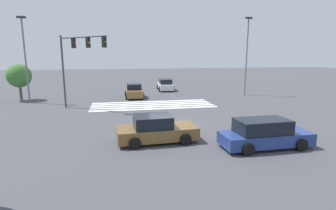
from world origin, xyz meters
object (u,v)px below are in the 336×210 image
at_px(tree_corner_a, 19,76).
at_px(car_3, 134,91).
at_px(street_light_pole_a, 25,53).
at_px(street_light_pole_b, 247,50).
at_px(traffic_signal_mast, 76,55).
at_px(car_2, 156,130).
at_px(car_4, 165,85).
at_px(car_1, 264,134).

bearing_deg(tree_corner_a, car_3, 178.35).
distance_m(street_light_pole_a, street_light_pole_b, 24.31).
relative_size(traffic_signal_mast, car_2, 1.43).
bearing_deg(street_light_pole_b, tree_corner_a, -2.67).
height_order(traffic_signal_mast, car_4, traffic_signal_mast).
xyz_separation_m(car_3, tree_corner_a, (12.22, -0.35, 1.95)).
distance_m(car_2, street_light_pole_a, 18.81).
bearing_deg(street_light_pole_b, car_4, -35.30).
xyz_separation_m(traffic_signal_mast, car_1, (-11.08, 11.99, -4.14)).
height_order(car_3, street_light_pole_b, street_light_pole_b).
bearing_deg(car_3, traffic_signal_mast, -41.00).
relative_size(traffic_signal_mast, car_4, 1.49).
height_order(car_3, tree_corner_a, tree_corner_a).
distance_m(car_3, street_light_pole_a, 11.79).
bearing_deg(car_2, street_light_pole_b, 46.19).
relative_size(car_1, car_2, 1.07).
height_order(car_2, car_3, car_3).
distance_m(street_light_pole_a, tree_corner_a, 3.34).
bearing_deg(car_4, traffic_signal_mast, 142.16).
height_order(street_light_pole_a, tree_corner_a, street_light_pole_a).
distance_m(traffic_signal_mast, car_1, 16.85).
relative_size(car_3, car_4, 0.94).
height_order(car_2, tree_corner_a, tree_corner_a).
height_order(car_4, tree_corner_a, tree_corner_a).
bearing_deg(street_light_pole_a, car_4, -156.23).
distance_m(car_1, street_light_pole_a, 23.94).
relative_size(car_2, street_light_pole_b, 0.50).
xyz_separation_m(car_3, street_light_pole_b, (-13.46, 0.85, 4.70)).
bearing_deg(car_2, car_1, -23.27).
bearing_deg(traffic_signal_mast, car_2, -15.90).
xyz_separation_m(traffic_signal_mast, car_3, (-5.30, -6.13, -4.16)).
distance_m(car_4, street_light_pole_a, 17.51).
relative_size(car_3, street_light_pole_a, 0.48).
relative_size(street_light_pole_a, tree_corner_a, 2.18).
bearing_deg(car_1, street_light_pole_b, 64.66).
bearing_deg(traffic_signal_mast, street_light_pole_a, -175.06).
bearing_deg(tree_corner_a, street_light_pole_b, 177.33).
relative_size(car_4, street_light_pole_a, 0.52).
distance_m(traffic_signal_mast, street_light_pole_b, 19.50).
height_order(street_light_pole_b, tree_corner_a, street_light_pole_b).
relative_size(street_light_pole_b, tree_corner_a, 2.34).
xyz_separation_m(car_1, car_3, (5.78, -18.12, -0.02)).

